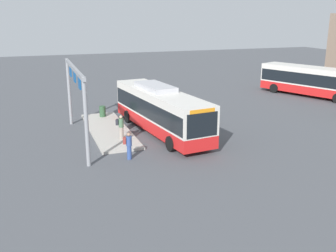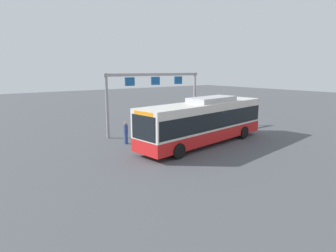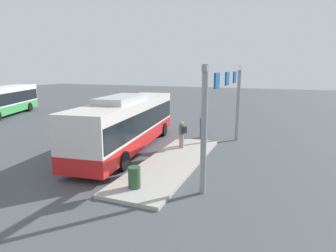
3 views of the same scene
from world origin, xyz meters
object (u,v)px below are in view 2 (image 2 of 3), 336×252
at_px(bus_main, 204,120).
at_px(person_boarding, 126,132).
at_px(trash_bin, 220,122).
at_px(person_waiting_near, 167,125).

height_order(bus_main, person_boarding, bus_main).
height_order(bus_main, trash_bin, bus_main).
relative_size(person_boarding, person_waiting_near, 1.00).
distance_m(bus_main, person_boarding, 5.92).
distance_m(person_boarding, trash_bin, 10.03).
xyz_separation_m(person_boarding, person_waiting_near, (-3.60, 0.35, 0.16)).
xyz_separation_m(person_boarding, trash_bin, (-10.02, 0.22, -0.28)).
bearing_deg(bus_main, person_boarding, -44.74).
bearing_deg(person_waiting_near, trash_bin, 124.15).
distance_m(person_boarding, person_waiting_near, 3.62).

